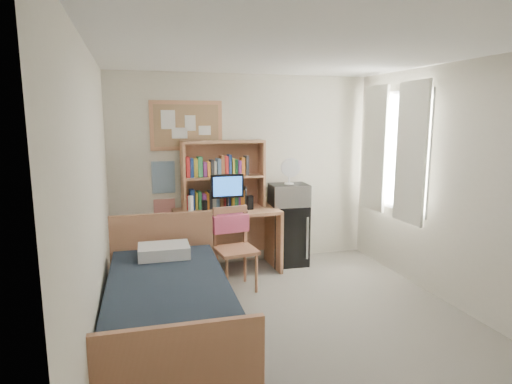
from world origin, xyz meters
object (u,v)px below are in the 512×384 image
object	(u,v)px
bulletin_board	(186,126)
monitor	(227,193)
desk_fan	(289,172)
desk	(227,241)
speaker_left	(205,206)
mini_fridge	(288,234)
speaker_right	(250,203)
microwave	(289,195)
bed	(169,315)
desk_chair	(236,249)

from	to	relation	value
bulletin_board	monitor	distance (m)	1.04
bulletin_board	desk_fan	world-z (taller)	bulletin_board
desk	speaker_left	xyz separation A→B (m)	(-0.30, -0.07, 0.50)
speaker_left	mini_fridge	bearing A→B (deg)	6.06
bulletin_board	speaker_left	xyz separation A→B (m)	(0.15, -0.41, -1.01)
speaker_right	microwave	world-z (taller)	microwave
speaker_right	mini_fridge	bearing A→B (deg)	12.06
desk	microwave	world-z (taller)	microwave
mini_fridge	bed	bearing A→B (deg)	-131.00
bulletin_board	speaker_right	world-z (taller)	bulletin_board
desk	speaker_left	bearing A→B (deg)	-168.69
desk	desk_fan	size ratio (longest dim) A/B	4.17
mini_fridge	desk_chair	bearing A→B (deg)	-138.44
speaker_right	microwave	bearing A→B (deg)	10.23
bed	desk_fan	world-z (taller)	desk_fan
bed	bulletin_board	bearing A→B (deg)	79.25
bulletin_board	bed	bearing A→B (deg)	-102.57
bed	desk_fan	distance (m)	2.71
monitor	speaker_left	xyz separation A→B (m)	(-0.30, -0.01, -0.15)
desk_chair	speaker_right	xyz separation A→B (m)	(0.33, 0.56, 0.44)
mini_fridge	speaker_left	size ratio (longest dim) A/B	5.42
bulletin_board	mini_fridge	size ratio (longest dim) A/B	1.13
desk_chair	desk_fan	world-z (taller)	desk_fan
bulletin_board	bed	xyz separation A→B (m)	(-0.46, -2.05, -1.62)
desk	speaker_right	world-z (taller)	speaker_right
monitor	microwave	xyz separation A→B (m)	(0.89, 0.13, -0.08)
mini_fridge	bulletin_board	bearing A→B (deg)	173.33
bed	monitor	distance (m)	2.03
desk_fan	monitor	bearing A→B (deg)	-167.79
monitor	desk_fan	xyz separation A→B (m)	(0.89, 0.13, 0.22)
bed	microwave	xyz separation A→B (m)	(1.79, 1.78, 0.68)
bed	speaker_left	size ratio (longest dim) A/B	14.10
mini_fridge	speaker_right	distance (m)	0.79
desk_chair	monitor	bearing A→B (deg)	80.75
mini_fridge	monitor	distance (m)	1.11
desk_chair	monitor	xyz separation A→B (m)	(0.03, 0.56, 0.57)
microwave	bulletin_board	bearing A→B (deg)	172.49
microwave	speaker_left	bearing A→B (deg)	-169.50
mini_fridge	desk_fan	bearing A→B (deg)	-90.00
monitor	desk_chair	bearing A→B (deg)	-94.13
desk_chair	bed	world-z (taller)	desk_chair
bulletin_board	mini_fridge	distance (m)	2.03
bulletin_board	microwave	xyz separation A→B (m)	(1.34, -0.27, -0.94)
speaker_right	microwave	size ratio (longest dim) A/B	0.36
bed	monitor	xyz separation A→B (m)	(0.91, 1.65, 0.77)
mini_fridge	speaker_left	xyz separation A→B (m)	(-1.19, -0.16, 0.50)
bulletin_board	desk_chair	xyz separation A→B (m)	(0.42, -0.96, -1.43)
bulletin_board	microwave	world-z (taller)	bulletin_board
desk_chair	desk_fan	distance (m)	1.39
desk_chair	speaker_left	distance (m)	0.75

